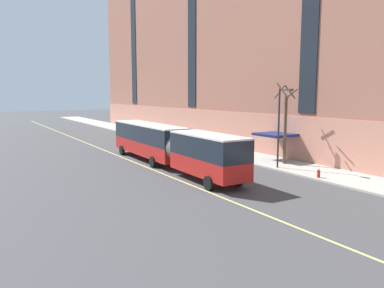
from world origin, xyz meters
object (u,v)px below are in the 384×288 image
Objects in this scene: city_bus at (168,144)px; parked_car_black_0 at (132,132)px; street_lamp at (281,120)px; street_tree_mid_block at (285,123)px; parked_car_black_2 at (195,147)px; parked_car_black_1 at (157,138)px; fire_hydrant at (319,173)px.

parked_car_black_0 is at bearing 75.60° from city_bus.
street_tree_mid_block is at bearing 35.40° from street_lamp.
parked_car_black_0 is 0.96× the size of parked_car_black_2.
city_bus reaches higher than parked_car_black_1.
street_lamp is at bearing -81.39° from parked_car_black_2.
city_bus is 2.85× the size of street_tree_mid_block.
street_tree_mid_block reaches higher than fire_hydrant.
parked_car_black_0 is (5.94, 23.12, -1.30)m from city_bus.
parked_car_black_1 is at bearing 100.67° from street_tree_mid_block.
parked_car_black_1 is 9.51m from parked_car_black_2.
parked_car_black_0 is 28.31m from street_tree_mid_block.
fire_hydrant is at bearing -86.23° from parked_car_black_1.
fire_hydrant is (7.60, -10.43, -1.59)m from city_bus.
street_tree_mid_block reaches higher than parked_car_black_1.
city_bus is 4.58× the size of parked_car_black_0.
fire_hydrant is at bearing -87.16° from parked_car_black_0.
parked_car_black_0 is at bearing 93.45° from street_lamp.
parked_car_black_0 is 6.37× the size of fire_hydrant.
parked_car_black_2 is (0.06, -9.51, 0.00)m from parked_car_black_1.
parked_car_black_0 is 0.67× the size of street_lamp.
parked_car_black_1 is 0.60× the size of street_tree_mid_block.
parked_car_black_0 and parked_car_black_2 have the same top height.
fire_hydrant is (1.66, -33.55, -0.29)m from parked_car_black_0.
fire_hydrant is at bearing -109.48° from street_tree_mid_block.
parked_car_black_0 is 0.62× the size of street_tree_mid_block.
street_tree_mid_block is at bearing -26.48° from city_bus.
city_bus is 23.90m from parked_car_black_0.
street_tree_mid_block reaches higher than parked_car_black_2.
fire_hydrant is (1.59, -15.47, -0.29)m from parked_car_black_2.
street_lamp is (1.75, -20.68, 3.57)m from parked_car_black_1.
city_bus is 10.10m from street_lamp.
parked_car_black_1 is (5.95, 14.55, -1.30)m from city_bus.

